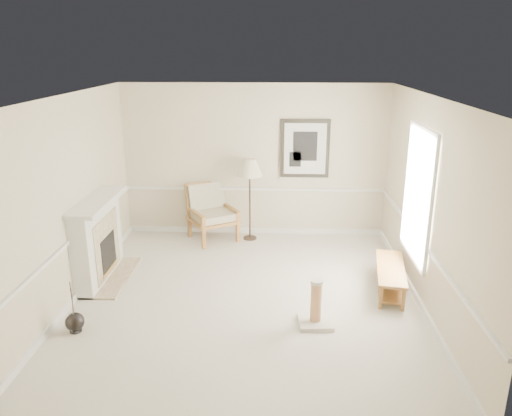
{
  "coord_description": "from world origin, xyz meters",
  "views": [
    {
      "loc": [
        0.42,
        -6.54,
        3.5
      ],
      "look_at": [
        0.12,
        0.7,
        1.17
      ],
      "focal_mm": 35.0,
      "sensor_mm": 36.0,
      "label": 1
    }
  ],
  "objects_px": {
    "bench": "(390,275)",
    "floor_vase": "(75,322)",
    "scratching_post": "(316,310)",
    "armchair": "(210,209)",
    "floor_lamp": "(250,170)"
  },
  "relations": [
    {
      "from": "armchair",
      "to": "floor_lamp",
      "type": "height_order",
      "value": "floor_lamp"
    },
    {
      "from": "floor_vase",
      "to": "bench",
      "type": "height_order",
      "value": "floor_vase"
    },
    {
      "from": "floor_lamp",
      "to": "scratching_post",
      "type": "relative_size",
      "value": 2.47
    },
    {
      "from": "armchair",
      "to": "scratching_post",
      "type": "bearing_deg",
      "value": -91.34
    },
    {
      "from": "floor_lamp",
      "to": "armchair",
      "type": "bearing_deg",
      "value": 176.4
    },
    {
      "from": "floor_vase",
      "to": "armchair",
      "type": "relative_size",
      "value": 0.64
    },
    {
      "from": "bench",
      "to": "scratching_post",
      "type": "xyz_separation_m",
      "value": [
        -1.19,
        -1.02,
        -0.06
      ]
    },
    {
      "from": "floor_lamp",
      "to": "scratching_post",
      "type": "distance_m",
      "value": 3.44
    },
    {
      "from": "armchair",
      "to": "scratching_post",
      "type": "distance_m",
      "value": 3.61
    },
    {
      "from": "bench",
      "to": "scratching_post",
      "type": "distance_m",
      "value": 1.57
    },
    {
      "from": "floor_vase",
      "to": "bench",
      "type": "bearing_deg",
      "value": 17.34
    },
    {
      "from": "floor_vase",
      "to": "scratching_post",
      "type": "xyz_separation_m",
      "value": [
        3.11,
        0.32,
        0.07
      ]
    },
    {
      "from": "scratching_post",
      "to": "bench",
      "type": "bearing_deg",
      "value": 40.65
    },
    {
      "from": "bench",
      "to": "armchair",
      "type": "bearing_deg",
      "value": 144.92
    },
    {
      "from": "bench",
      "to": "floor_vase",
      "type": "bearing_deg",
      "value": -162.66
    }
  ]
}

